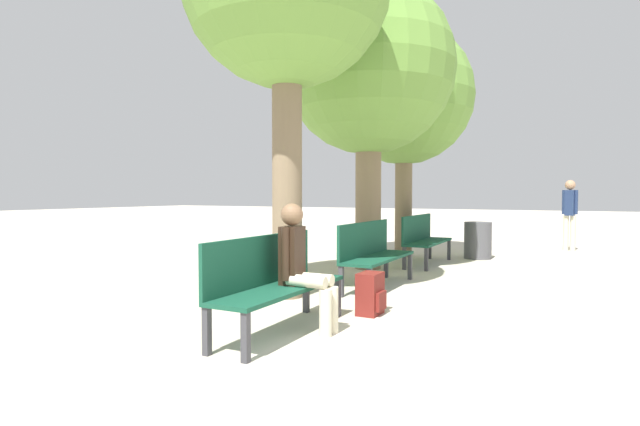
# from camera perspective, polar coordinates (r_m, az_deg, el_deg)

# --- Properties ---
(ground_plane) EXTENTS (80.00, 80.00, 0.00)m
(ground_plane) POSITION_cam_1_polar(r_m,az_deg,el_deg) (4.04, 18.24, -17.46)
(ground_plane) COLOR beige
(bench_row_0) EXTENTS (0.49, 1.80, 0.94)m
(bench_row_0) POSITION_cam_1_polar(r_m,az_deg,el_deg) (4.93, -5.50, -7.34)
(bench_row_0) COLOR #144733
(bench_row_0) RESTS_ON ground_plane
(bench_row_1) EXTENTS (0.49, 1.80, 0.94)m
(bench_row_1) POSITION_cam_1_polar(r_m,az_deg,el_deg) (7.27, 5.98, -4.24)
(bench_row_1) COLOR #144733
(bench_row_1) RESTS_ON ground_plane
(bench_row_2) EXTENTS (0.49, 1.80, 0.94)m
(bench_row_2) POSITION_cam_1_polar(r_m,az_deg,el_deg) (9.77, 11.70, -2.62)
(bench_row_2) COLOR #144733
(bench_row_2) RESTS_ON ground_plane
(tree_row_1) EXTENTS (3.06, 3.06, 5.12)m
(tree_row_1) POSITION_cam_1_polar(r_m,az_deg,el_deg) (9.28, 5.58, 15.90)
(tree_row_1) COLOR #7A664C
(tree_row_1) RESTS_ON ground_plane
(tree_row_2) EXTENTS (2.95, 2.95, 4.93)m
(tree_row_2) POSITION_cam_1_polar(r_m,az_deg,el_deg) (11.12, 9.59, 12.94)
(tree_row_2) COLOR #7A664C
(tree_row_2) RESTS_ON ground_plane
(person_seated) EXTENTS (0.58, 0.33, 1.26)m
(person_seated) POSITION_cam_1_polar(r_m,az_deg,el_deg) (4.92, -2.07, -5.75)
(person_seated) COLOR beige
(person_seated) RESTS_ON ground_plane
(backpack) EXTENTS (0.27, 0.33, 0.47)m
(backpack) POSITION_cam_1_polar(r_m,az_deg,el_deg) (5.68, 5.81, -9.19)
(backpack) COLOR maroon
(backpack) RESTS_ON ground_plane
(pedestrian_near) EXTENTS (0.34, 0.25, 1.67)m
(pedestrian_near) POSITION_cam_1_polar(r_m,az_deg,el_deg) (13.05, 26.64, 0.25)
(pedestrian_near) COLOR beige
(pedestrian_near) RESTS_ON ground_plane
(trash_bin) EXTENTS (0.55, 0.55, 0.76)m
(trash_bin) POSITION_cam_1_polar(r_m,az_deg,el_deg) (10.91, 17.58, -2.99)
(trash_bin) COLOR #4C4C51
(trash_bin) RESTS_ON ground_plane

